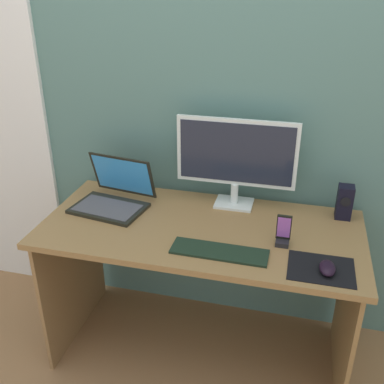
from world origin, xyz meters
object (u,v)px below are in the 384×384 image
object	(u,v)px
monitor	(236,158)
phone_in_dock	(283,234)
speaker_right	(345,202)
laptop	(113,197)
mouse	(327,268)
keyboard_external	(219,252)

from	to	relation	value
monitor	phone_in_dock	xyz separation A→B (m)	(0.25, -0.30, -0.20)
speaker_right	laptop	world-z (taller)	laptop
laptop	mouse	bearing A→B (deg)	-17.24
laptop	phone_in_dock	world-z (taller)	laptop
mouse	laptop	bearing A→B (deg)	161.36
mouse	keyboard_external	bearing A→B (deg)	174.17
keyboard_external	phone_in_dock	xyz separation A→B (m)	(0.24, 0.13, 0.04)
keyboard_external	monitor	bearing A→B (deg)	92.32
speaker_right	keyboard_external	distance (m)	0.65
speaker_right	keyboard_external	xyz separation A→B (m)	(-0.49, -0.42, -0.07)
speaker_right	mouse	distance (m)	0.47
laptop	mouse	distance (m)	1.04
phone_in_dock	mouse	bearing A→B (deg)	-41.96
monitor	laptop	size ratio (longest dim) A/B	1.50
mouse	monitor	bearing A→B (deg)	131.62
monitor	speaker_right	bearing A→B (deg)	-0.47
monitor	speaker_right	world-z (taller)	monitor
laptop	mouse	world-z (taller)	laptop
monitor	phone_in_dock	distance (m)	0.44
keyboard_external	phone_in_dock	distance (m)	0.28
speaker_right	keyboard_external	bearing A→B (deg)	-139.34
monitor	mouse	world-z (taller)	monitor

